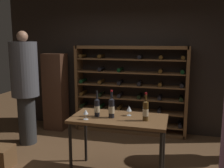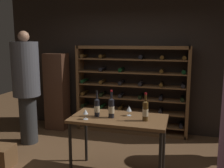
{
  "view_description": "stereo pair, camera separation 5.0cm",
  "coord_description": "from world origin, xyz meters",
  "px_view_note": "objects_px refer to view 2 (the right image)",
  "views": [
    {
      "loc": [
        1.01,
        -3.06,
        1.89
      ],
      "look_at": [
        0.12,
        0.25,
        1.3
      ],
      "focal_mm": 40.38,
      "sensor_mm": 36.0,
      "label": 1
    },
    {
      "loc": [
        1.06,
        -3.05,
        1.89
      ],
      "look_at": [
        0.12,
        0.25,
        1.3
      ],
      "focal_mm": 40.38,
      "sensor_mm": 36.0,
      "label": 2
    }
  ],
  "objects_px": {
    "tasting_table": "(119,123)",
    "wine_bottle_gold_foil": "(145,111)",
    "wine_glass_stemmed_right": "(129,109)",
    "display_cabinet": "(57,92)",
    "person_guest_plum_blouse": "(26,82)",
    "wine_bottle_black_capsule": "(111,108)",
    "wine_bottle_amber_reserve": "(97,107)",
    "wine_glass_stemmed_center": "(86,112)",
    "wine_rack": "(131,90)"
  },
  "relations": [
    {
      "from": "wine_bottle_gold_foil",
      "to": "wine_glass_stemmed_right",
      "type": "relative_size",
      "value": 2.71
    },
    {
      "from": "wine_bottle_gold_foil",
      "to": "wine_bottle_amber_reserve",
      "type": "distance_m",
      "value": 0.67
    },
    {
      "from": "wine_rack",
      "to": "wine_glass_stemmed_center",
      "type": "height_order",
      "value": "wine_rack"
    },
    {
      "from": "tasting_table",
      "to": "display_cabinet",
      "type": "distance_m",
      "value": 2.34
    },
    {
      "from": "person_guest_plum_blouse",
      "to": "tasting_table",
      "type": "bearing_deg",
      "value": -121.36
    },
    {
      "from": "wine_bottle_amber_reserve",
      "to": "wine_glass_stemmed_right",
      "type": "distance_m",
      "value": 0.45
    },
    {
      "from": "wine_bottle_gold_foil",
      "to": "wine_glass_stemmed_right",
      "type": "xyz_separation_m",
      "value": [
        -0.25,
        0.16,
        -0.04
      ]
    },
    {
      "from": "person_guest_plum_blouse",
      "to": "wine_rack",
      "type": "bearing_deg",
      "value": -70.12
    },
    {
      "from": "person_guest_plum_blouse",
      "to": "wine_bottle_amber_reserve",
      "type": "bearing_deg",
      "value": -125.63
    },
    {
      "from": "wine_bottle_black_capsule",
      "to": "wine_bottle_gold_foil",
      "type": "bearing_deg",
      "value": -0.86
    },
    {
      "from": "tasting_table",
      "to": "wine_bottle_amber_reserve",
      "type": "xyz_separation_m",
      "value": [
        -0.3,
        -0.03,
        0.22
      ]
    },
    {
      "from": "tasting_table",
      "to": "display_cabinet",
      "type": "xyz_separation_m",
      "value": [
        -1.76,
        1.54,
        0.04
      ]
    },
    {
      "from": "wine_bottle_black_capsule",
      "to": "wine_bottle_amber_reserve",
      "type": "distance_m",
      "value": 0.21
    },
    {
      "from": "wine_glass_stemmed_right",
      "to": "wine_bottle_gold_foil",
      "type": "bearing_deg",
      "value": -32.86
    },
    {
      "from": "wine_bottle_black_capsule",
      "to": "wine_glass_stemmed_right",
      "type": "distance_m",
      "value": 0.27
    },
    {
      "from": "tasting_table",
      "to": "wine_glass_stemmed_right",
      "type": "distance_m",
      "value": 0.24
    },
    {
      "from": "tasting_table",
      "to": "person_guest_plum_blouse",
      "type": "relative_size",
      "value": 0.63
    },
    {
      "from": "tasting_table",
      "to": "wine_glass_stemmed_center",
      "type": "bearing_deg",
      "value": -152.74
    },
    {
      "from": "wine_bottle_gold_foil",
      "to": "wine_glass_stemmed_center",
      "type": "xyz_separation_m",
      "value": [
        -0.77,
        -0.16,
        -0.04
      ]
    },
    {
      "from": "wine_rack",
      "to": "wine_bottle_amber_reserve",
      "type": "bearing_deg",
      "value": -93.91
    },
    {
      "from": "wine_rack",
      "to": "wine_bottle_black_capsule",
      "type": "distance_m",
      "value": 1.78
    },
    {
      "from": "wine_glass_stemmed_right",
      "to": "wine_glass_stemmed_center",
      "type": "distance_m",
      "value": 0.61
    },
    {
      "from": "wine_rack",
      "to": "tasting_table",
      "type": "xyz_separation_m",
      "value": [
        0.18,
        -1.74,
        -0.12
      ]
    },
    {
      "from": "wine_rack",
      "to": "wine_bottle_amber_reserve",
      "type": "xyz_separation_m",
      "value": [
        -0.12,
        -1.77,
        0.1
      ]
    },
    {
      "from": "wine_rack",
      "to": "tasting_table",
      "type": "distance_m",
      "value": 1.75
    },
    {
      "from": "wine_glass_stemmed_center",
      "to": "wine_bottle_gold_foil",
      "type": "bearing_deg",
      "value": 11.63
    },
    {
      "from": "person_guest_plum_blouse",
      "to": "wine_glass_stemmed_right",
      "type": "height_order",
      "value": "person_guest_plum_blouse"
    },
    {
      "from": "person_guest_plum_blouse",
      "to": "wine_bottle_gold_foil",
      "type": "height_order",
      "value": "person_guest_plum_blouse"
    },
    {
      "from": "display_cabinet",
      "to": "wine_bottle_black_capsule",
      "type": "xyz_separation_m",
      "value": [
        1.66,
        -1.58,
        0.18
      ]
    },
    {
      "from": "wine_bottle_black_capsule",
      "to": "display_cabinet",
      "type": "bearing_deg",
      "value": 136.48
    },
    {
      "from": "display_cabinet",
      "to": "wine_glass_stemmed_right",
      "type": "relative_size",
      "value": 11.77
    },
    {
      "from": "wine_bottle_black_capsule",
      "to": "wine_rack",
      "type": "bearing_deg",
      "value": 92.88
    },
    {
      "from": "person_guest_plum_blouse",
      "to": "wine_glass_stemmed_center",
      "type": "height_order",
      "value": "person_guest_plum_blouse"
    },
    {
      "from": "display_cabinet",
      "to": "wine_bottle_amber_reserve",
      "type": "distance_m",
      "value": 2.15
    },
    {
      "from": "wine_bottle_gold_foil",
      "to": "wine_glass_stemmed_center",
      "type": "relative_size",
      "value": 2.76
    },
    {
      "from": "person_guest_plum_blouse",
      "to": "wine_bottle_amber_reserve",
      "type": "relative_size",
      "value": 5.75
    },
    {
      "from": "person_guest_plum_blouse",
      "to": "wine_glass_stemmed_right",
      "type": "distance_m",
      "value": 2.11
    },
    {
      "from": "wine_rack",
      "to": "wine_glass_stemmed_center",
      "type": "relative_size",
      "value": 16.89
    },
    {
      "from": "tasting_table",
      "to": "wine_bottle_gold_foil",
      "type": "xyz_separation_m",
      "value": [
        0.37,
        -0.05,
        0.22
      ]
    },
    {
      "from": "person_guest_plum_blouse",
      "to": "wine_glass_stemmed_right",
      "type": "xyz_separation_m",
      "value": [
        2.02,
        -0.56,
        -0.19
      ]
    },
    {
      "from": "wine_bottle_black_capsule",
      "to": "wine_bottle_gold_foil",
      "type": "relative_size",
      "value": 1.02
    },
    {
      "from": "wine_rack",
      "to": "wine_glass_stemmed_center",
      "type": "bearing_deg",
      "value": -96.44
    },
    {
      "from": "wine_rack",
      "to": "wine_bottle_black_capsule",
      "type": "xyz_separation_m",
      "value": [
        0.09,
        -1.78,
        0.11
      ]
    },
    {
      "from": "wine_glass_stemmed_center",
      "to": "wine_bottle_amber_reserve",
      "type": "bearing_deg",
      "value": 60.83
    },
    {
      "from": "display_cabinet",
      "to": "wine_bottle_black_capsule",
      "type": "bearing_deg",
      "value": -43.52
    },
    {
      "from": "wine_glass_stemmed_right",
      "to": "wine_rack",
      "type": "bearing_deg",
      "value": 100.53
    },
    {
      "from": "wine_rack",
      "to": "wine_glass_stemmed_center",
      "type": "distance_m",
      "value": 1.96
    },
    {
      "from": "wine_bottle_black_capsule",
      "to": "tasting_table",
      "type": "bearing_deg",
      "value": 23.89
    },
    {
      "from": "person_guest_plum_blouse",
      "to": "wine_bottle_black_capsule",
      "type": "height_order",
      "value": "person_guest_plum_blouse"
    },
    {
      "from": "tasting_table",
      "to": "wine_bottle_gold_foil",
      "type": "relative_size",
      "value": 3.48
    }
  ]
}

